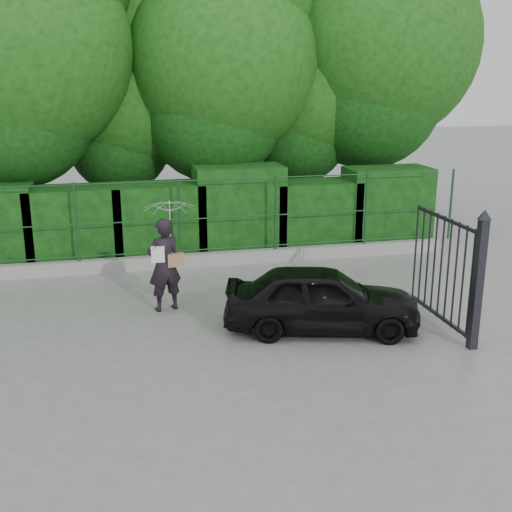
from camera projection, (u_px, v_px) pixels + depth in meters
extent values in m
plane|color=gray|center=(188.00, 345.00, 10.83)|extent=(80.00, 80.00, 0.00)
cube|color=#9E9E99|center=(164.00, 262.00, 15.01)|extent=(14.00, 0.25, 0.30)
cylinder|color=#16401D|center=(77.00, 222.00, 14.31)|extent=(0.06, 0.06, 1.80)
cylinder|color=#16401D|center=(179.00, 217.00, 14.80)|extent=(0.06, 0.06, 1.80)
cylinder|color=#16401D|center=(276.00, 213.00, 15.29)|extent=(0.06, 0.06, 1.80)
cylinder|color=#16401D|center=(366.00, 208.00, 15.79)|extent=(0.06, 0.06, 1.80)
cylinder|color=#16401D|center=(451.00, 204.00, 16.28)|extent=(0.06, 0.06, 1.80)
cylinder|color=#16401D|center=(163.00, 252.00, 14.94)|extent=(13.60, 0.03, 0.03)
cylinder|color=#16401D|center=(162.00, 220.00, 14.73)|extent=(13.60, 0.03, 0.03)
cylinder|color=#16401D|center=(161.00, 182.00, 14.48)|extent=(13.60, 0.03, 0.03)
cube|color=black|center=(75.00, 225.00, 15.30)|extent=(2.20, 1.20, 1.83)
cube|color=black|center=(159.00, 221.00, 15.73)|extent=(2.20, 1.20, 1.84)
cube|color=black|center=(239.00, 210.00, 16.11)|extent=(2.20, 1.20, 2.21)
cube|color=black|center=(314.00, 215.00, 16.60)|extent=(2.20, 1.20, 1.75)
cube|color=black|center=(387.00, 206.00, 16.99)|extent=(2.20, 1.20, 2.03)
cylinder|color=black|center=(33.00, 161.00, 16.31)|extent=(0.36, 0.36, 4.50)
sphere|color=#14470F|center=(22.00, 50.00, 15.57)|extent=(5.40, 5.40, 5.40)
cylinder|color=black|center=(132.00, 175.00, 18.24)|extent=(0.36, 0.36, 3.25)
sphere|color=#14470F|center=(128.00, 104.00, 17.70)|extent=(3.90, 3.90, 3.90)
cylinder|color=black|center=(224.00, 159.00, 17.70)|extent=(0.36, 0.36, 4.25)
sphere|color=#14470F|center=(223.00, 63.00, 16.99)|extent=(5.10, 5.10, 5.10)
cylinder|color=black|center=(303.00, 166.00, 18.99)|extent=(0.36, 0.36, 3.50)
sphere|color=#14470F|center=(305.00, 93.00, 18.41)|extent=(4.20, 4.20, 4.20)
cylinder|color=black|center=(373.00, 145.00, 18.88)|extent=(0.36, 0.36, 4.75)
sphere|color=#14470F|center=(378.00, 43.00, 18.09)|extent=(5.70, 5.70, 5.70)
cube|color=black|center=(478.00, 286.00, 10.39)|extent=(0.14, 0.14, 2.20)
cone|color=black|center=(485.00, 214.00, 10.06)|extent=(0.22, 0.22, 0.16)
cube|color=black|center=(438.00, 315.00, 11.73)|extent=(0.05, 2.00, 0.06)
cube|color=black|center=(446.00, 219.00, 11.23)|extent=(0.05, 2.00, 0.06)
cylinder|color=black|center=(471.00, 285.00, 10.59)|extent=(0.04, 0.04, 1.90)
cylinder|color=black|center=(463.00, 280.00, 10.82)|extent=(0.04, 0.04, 1.90)
cylinder|color=black|center=(455.00, 276.00, 11.06)|extent=(0.04, 0.04, 1.90)
cylinder|color=black|center=(448.00, 271.00, 11.29)|extent=(0.04, 0.04, 1.90)
cylinder|color=black|center=(441.00, 267.00, 11.53)|extent=(0.04, 0.04, 1.90)
cylinder|color=black|center=(434.00, 264.00, 11.76)|extent=(0.04, 0.04, 1.90)
cylinder|color=black|center=(428.00, 260.00, 12.00)|extent=(0.04, 0.04, 1.90)
cylinder|color=black|center=(421.00, 256.00, 12.23)|extent=(0.04, 0.04, 1.90)
cylinder|color=black|center=(415.00, 253.00, 12.46)|extent=(0.04, 0.04, 1.90)
imported|color=black|center=(164.00, 265.00, 12.18)|extent=(0.76, 0.61, 1.82)
imported|color=white|center=(170.00, 224.00, 12.04)|extent=(1.00, 1.02, 0.92)
cube|color=#A3764E|center=(176.00, 260.00, 12.12)|extent=(0.32, 0.15, 0.24)
cube|color=white|center=(158.00, 254.00, 11.97)|extent=(0.25, 0.02, 0.32)
imported|color=black|center=(322.00, 299.00, 11.31)|extent=(3.68, 2.21, 1.17)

